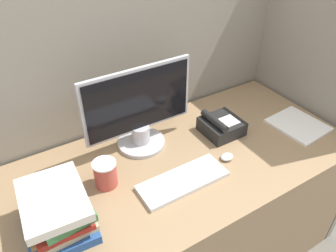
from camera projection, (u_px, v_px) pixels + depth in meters
name	position (u px, v px, depth m)	size (l,w,h in m)	color
cubicle_panel_rear	(139.00, 101.00, 1.77)	(2.06, 0.04, 1.71)	gray
cubicle_panel_right	(307.00, 91.00, 1.86)	(0.04, 0.85, 1.71)	gray
desk	(181.00, 213.00, 1.75)	(1.66, 0.79, 0.77)	#937551
monitor	(139.00, 113.00, 1.51)	(0.53, 0.23, 0.41)	#B7B7BC
keyboard	(183.00, 181.00, 1.40)	(0.39, 0.15, 0.02)	silver
mouse	(227.00, 157.00, 1.52)	(0.06, 0.05, 0.03)	silver
coffee_cup	(105.00, 174.00, 1.36)	(0.10, 0.10, 0.12)	#BF4C3F
book_stack	(57.00, 211.00, 1.18)	(0.26, 0.31, 0.17)	#264C8C
desk_telephone	(221.00, 126.00, 1.67)	(0.19, 0.18, 0.11)	black
paper_pile	(298.00, 125.00, 1.73)	(0.25, 0.28, 0.01)	white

